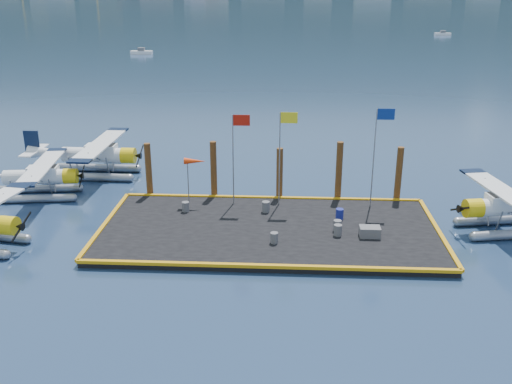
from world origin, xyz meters
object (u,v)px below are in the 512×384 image
Objects in this scene: seaplane_d at (510,209)px; drum_2 at (337,226)px; flagpole_blue at (378,143)px; piling_4 at (399,176)px; seaplane_c at (97,157)px; piling_0 at (149,172)px; flagpole_yellow at (283,144)px; drum_1 at (338,230)px; crate at (370,232)px; drum_5 at (266,207)px; piling_3 at (339,173)px; seaplane_b at (39,179)px; piling_1 at (214,171)px; flagpole_red at (236,146)px; piling_2 at (280,175)px; drum_0 at (186,207)px; drum_4 at (340,214)px; windsock at (195,162)px; drum_3 at (274,238)px.

drum_2 is (-10.38, -1.40, -0.72)m from seaplane_d.
flagpole_blue reaches higher than drum_2.
flagpole_blue is at bearing -138.42° from piling_4.
piling_0 reaches higher than seaplane_c.
seaplane_d is 1.46× the size of flagpole_blue.
flagpole_yellow reaches higher than drum_2.
drum_1 is 6.73m from flagpole_blue.
piling_0 reaches higher than crate.
piling_3 is (4.81, 2.94, 1.41)m from drum_5.
piling_1 is at bearing 83.22° from seaplane_b.
piling_4 is (4.00, 0.00, -0.15)m from piling_3.
flagpole_red is at bearing 180.00° from flagpole_blue.
flagpole_yellow is 1.63× the size of piling_2.
drum_4 reaches higher than drum_0.
windsock is at bearing -24.73° from piling_0.
seaplane_b is at bearing 176.31° from flagpole_blue.
drum_2 is 6.28m from flagpole_blue.
piling_1 is (-10.70, 1.60, -2.59)m from flagpole_blue.
drum_2 is 6.80m from piling_2.
drum_1 is (20.29, -6.22, -0.63)m from seaplane_b.
drum_5 reaches higher than drum_1.
drum_0 is 12.87m from flagpole_blue.
piling_2 is at bearing 83.07° from seaplane_b.
drum_5 is 5.50m from windsock.
drum_5 is 8.79m from piling_0.
seaplane_c is 3.18× the size of windsock.
piling_3 is at bearing 0.00° from piling_2.
windsock is 0.74× the size of piling_1.
crate is at bearing -15.98° from drum_0.
seaplane_c is 15.56× the size of drum_0.
flagpole_blue is (22.98, -1.48, 3.32)m from seaplane_b.
flagpole_blue is (2.69, 4.74, 3.96)m from drum_1.
drum_0 is 0.97× the size of drum_1.
piling_4 is at bearing 67.36° from crate.
flagpole_red is 0.92× the size of flagpole_blue.
flagpole_blue reaches higher than seaplane_c.
drum_3 is 0.10× the size of flagpole_red.
drum_5 is 4.37m from flagpole_red.
drum_0 is 3.74m from piling_1.
piling_0 is (-15.20, 1.60, -2.69)m from flagpole_blue.
drum_4 is at bearing -11.60° from drum_5.
seaplane_d is (30.69, -4.18, 0.09)m from seaplane_b.
piling_1 is at bearing 141.64° from drum_1.
flagpole_red reaches higher than seaplane_b.
drum_3 is at bearing -60.11° from piling_1.
crate is at bearing 66.85° from seaplane_b.
flagpole_red is at bearing 143.06° from drum_1.
drum_4 is at bearing -137.17° from piling_4.
drum_0 is 11.74m from crate.
drum_5 is at bearing 72.65° from seaplane_b.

